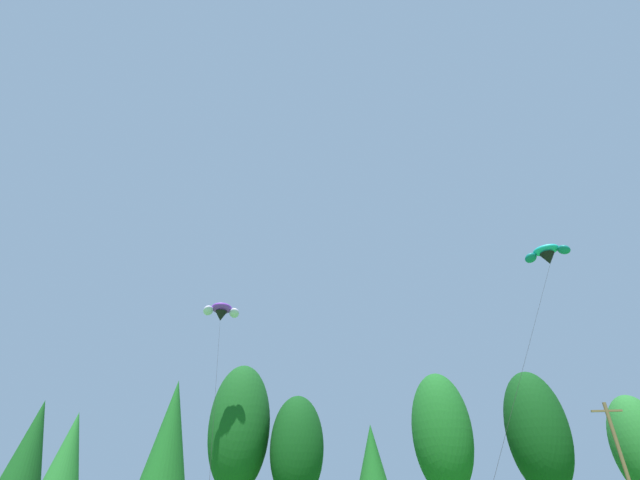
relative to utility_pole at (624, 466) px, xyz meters
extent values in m
cone|color=#144719|center=(-52.36, 8.61, 2.94)|extent=(4.30, 4.30, 9.07)
cone|color=#236628|center=(-47.36, 7.56, 1.98)|extent=(3.96, 3.96, 7.95)
cone|color=#19561E|center=(-39.36, 12.27, 4.59)|extent=(4.87, 4.87, 11.01)
ellipsoid|color=#144719|center=(-30.15, 6.84, 4.14)|extent=(5.77, 5.77, 11.53)
ellipsoid|color=#0F3D14|center=(-24.56, 6.85, 2.26)|extent=(4.93, 4.93, 9.10)
cone|color=#19561E|center=(-17.79, 10.18, 1.17)|extent=(3.68, 3.68, 6.99)
ellipsoid|color=#19561E|center=(-11.12, 8.55, 3.58)|extent=(5.52, 5.52, 10.80)
ellipsoid|color=#0F3D14|center=(-2.49, 8.77, 3.56)|extent=(5.51, 5.51, 10.78)
cylinder|color=brown|center=(0.00, 0.00, -0.26)|extent=(0.26, 0.26, 9.05)
cube|color=brown|center=(0.00, 0.00, 3.66)|extent=(2.20, 0.14, 0.14)
ellipsoid|color=purple|center=(-30.89, 0.08, 13.44)|extent=(2.25, 1.92, 1.12)
ellipsoid|color=silver|center=(-29.78, 0.51, 13.10)|extent=(1.35, 1.35, 1.25)
ellipsoid|color=silver|center=(-32.00, -0.36, 13.10)|extent=(1.16, 1.39, 1.25)
cone|color=black|center=(-30.93, 0.19, 12.70)|extent=(1.39, 1.39, 0.92)
cylinder|color=black|center=(-27.04, -9.90, 4.33)|extent=(7.80, 20.20, 15.85)
ellipsoid|color=teal|center=(-4.95, -9.39, 12.50)|extent=(1.92, 1.61, 0.82)
ellipsoid|color=#0F666B|center=(-4.01, -9.86, 12.21)|extent=(1.06, 1.08, 0.97)
ellipsoid|color=#0F666B|center=(-5.88, -8.93, 12.21)|extent=(1.11, 1.09, 0.97)
cone|color=black|center=(-4.91, -9.31, 11.86)|extent=(1.26, 1.26, 0.80)
cylinder|color=black|center=(-9.60, -14.52, 3.93)|extent=(9.39, 10.43, 15.05)
camera|label=1|loc=(-17.32, -37.22, -2.82)|focal=24.90mm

